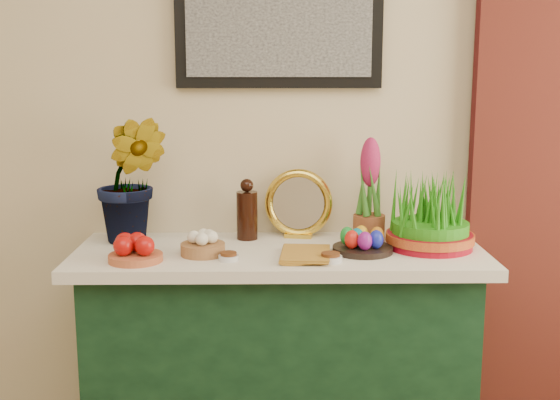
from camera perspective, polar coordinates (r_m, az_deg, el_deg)
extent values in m
cube|color=beige|center=(2.59, -2.29, 7.31)|extent=(4.00, 0.04, 2.70)
cube|color=black|center=(2.57, -0.09, 15.10)|extent=(0.74, 0.03, 0.54)
cube|color=#A5A5A5|center=(2.55, -0.08, 15.13)|extent=(0.66, 0.01, 0.46)
cube|color=#163E22|center=(2.58, -0.02, -14.03)|extent=(1.30, 0.45, 0.85)
cube|color=white|center=(2.42, -0.02, -4.43)|extent=(1.40, 0.55, 0.04)
imported|color=#347724|center=(2.51, -12.03, 3.26)|extent=(0.32, 0.28, 0.60)
cylinder|color=#B15532|center=(2.31, -11.65, -4.61)|extent=(0.19, 0.19, 0.02)
cylinder|color=#9E6C3F|center=(2.35, -6.29, -3.99)|extent=(0.19, 0.19, 0.04)
cylinder|color=black|center=(2.54, -2.69, -1.27)|extent=(0.08, 0.08, 0.17)
sphere|color=black|center=(2.52, -2.72, 1.20)|extent=(0.05, 0.05, 0.05)
cube|color=gold|center=(2.58, 1.51, -2.88)|extent=(0.11, 0.07, 0.02)
torus|color=gold|center=(2.57, 1.51, -0.25)|extent=(0.26, 0.10, 0.25)
cylinder|color=silver|center=(2.56, 1.51, -0.27)|extent=(0.19, 0.06, 0.19)
imported|color=#B27B26|center=(2.31, 0.07, -4.34)|extent=(0.16, 0.22, 0.03)
cylinder|color=silver|center=(2.28, -4.20, -4.70)|extent=(0.07, 0.07, 0.02)
cylinder|color=#592D14|center=(2.28, -4.20, -4.38)|extent=(0.05, 0.05, 0.01)
cylinder|color=silver|center=(2.26, 4.13, -4.79)|extent=(0.08, 0.08, 0.02)
cylinder|color=#592D14|center=(2.26, 4.13, -4.43)|extent=(0.06, 0.06, 0.01)
cylinder|color=black|center=(2.39, 6.73, -4.00)|extent=(0.24, 0.24, 0.02)
ellipsoid|color=red|center=(2.34, 5.86, -3.21)|extent=(0.05, 0.05, 0.06)
ellipsoid|color=#1925B3|center=(2.35, 7.83, -3.19)|extent=(0.05, 0.05, 0.06)
ellipsoid|color=#F0A81A|center=(2.41, 6.62, -2.80)|extent=(0.05, 0.05, 0.06)
ellipsoid|color=#1A9030|center=(2.39, 5.48, -2.92)|extent=(0.05, 0.05, 0.06)
ellipsoid|color=orange|center=(2.40, 7.89, -2.90)|extent=(0.05, 0.05, 0.06)
ellipsoid|color=#861885|center=(2.33, 6.91, -3.32)|extent=(0.05, 0.05, 0.06)
ellipsoid|color=#0C7791|center=(2.37, 6.26, -3.03)|extent=(0.05, 0.05, 0.06)
cylinder|color=brown|center=(2.54, 7.23, -2.24)|extent=(0.11, 0.11, 0.09)
ellipsoid|color=#C12659|center=(2.50, 7.36, 3.08)|extent=(0.07, 0.07, 0.18)
cylinder|color=maroon|center=(2.48, 12.07, -3.22)|extent=(0.29, 0.29, 0.05)
cylinder|color=#A8101D|center=(2.47, 12.08, -2.98)|extent=(0.30, 0.30, 0.03)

